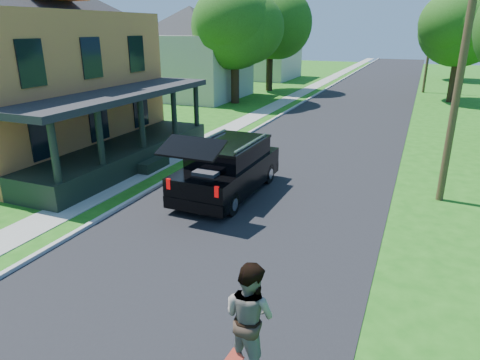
% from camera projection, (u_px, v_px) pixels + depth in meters
% --- Properties ---
extents(ground, '(140.00, 140.00, 0.00)m').
position_uv_depth(ground, '(200.00, 266.00, 10.55)').
color(ground, '#1B5C12').
rests_on(ground, ground).
extents(street, '(8.00, 120.00, 0.02)m').
position_uv_depth(street, '(344.00, 118.00, 27.90)').
color(street, black).
rests_on(street, ground).
extents(curb, '(0.15, 120.00, 0.12)m').
position_uv_depth(curb, '(285.00, 113.00, 29.39)').
color(curb, '#A09F9B').
rests_on(curb, ground).
extents(sidewalk, '(1.30, 120.00, 0.03)m').
position_uv_depth(sidewalk, '(264.00, 112.00, 29.96)').
color(sidewalk, gray).
rests_on(sidewalk, ground).
extents(front_walk, '(6.50, 1.20, 0.03)m').
position_uv_depth(front_walk, '(76.00, 158.00, 19.25)').
color(front_walk, gray).
rests_on(front_walk, ground).
extents(main_house, '(15.56, 15.56, 10.10)m').
position_uv_depth(main_house, '(3.00, 43.00, 18.81)').
color(main_house, '#E48242').
rests_on(main_house, ground).
extents(neighbor_house_mid, '(12.78, 12.78, 8.30)m').
position_uv_depth(neighbor_house_mid, '(191.00, 45.00, 34.92)').
color(neighbor_house_mid, '#B9B2A4').
rests_on(neighbor_house_mid, ground).
extents(neighbor_house_far, '(12.78, 12.78, 8.30)m').
position_uv_depth(neighbor_house_far, '(259.00, 40.00, 48.79)').
color(neighbor_house_far, '#B9B2A4').
rests_on(neighbor_house_far, ground).
extents(black_suv, '(2.15, 5.38, 2.49)m').
position_uv_depth(black_suv, '(227.00, 168.00, 14.82)').
color(black_suv, black).
rests_on(black_suv, ground).
extents(skateboarder, '(1.07, 0.95, 1.85)m').
position_uv_depth(skateboarder, '(249.00, 316.00, 6.58)').
color(skateboarder, black).
rests_on(skateboarder, ground).
extents(tree_left_mid, '(6.85, 6.53, 9.54)m').
position_uv_depth(tree_left_mid, '(234.00, 17.00, 31.36)').
color(tree_left_mid, black).
rests_on(tree_left_mid, ground).
extents(tree_left_far, '(7.63, 7.39, 9.10)m').
position_uv_depth(tree_left_far, '(270.00, 24.00, 38.16)').
color(tree_left_far, black).
rests_on(tree_left_far, ground).
extents(tree_right_mid, '(7.34, 7.19, 9.06)m').
position_uv_depth(tree_right_mid, '(461.00, 23.00, 31.95)').
color(tree_right_mid, black).
rests_on(tree_right_mid, ground).
extents(tree_right_far, '(7.07, 6.89, 8.68)m').
position_uv_depth(tree_right_far, '(461.00, 27.00, 46.50)').
color(tree_right_far, black).
rests_on(tree_right_far, ground).
extents(utility_pole_near, '(1.45, 0.45, 8.09)m').
position_uv_depth(utility_pole_near, '(460.00, 75.00, 13.22)').
color(utility_pole_near, '#3E2B1D').
rests_on(utility_pole_near, ground).
extents(utility_pole_far, '(1.45, 0.25, 7.45)m').
position_uv_depth(utility_pole_far, '(429.00, 48.00, 37.57)').
color(utility_pole_far, '#3E2B1D').
rests_on(utility_pole_far, ground).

